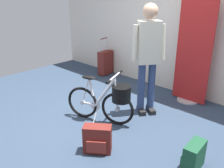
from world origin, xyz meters
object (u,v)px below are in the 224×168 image
visitor_near_wall (148,54)px  backpack_on_floor (193,156)px  folding_bike_foreground (107,99)px  rolling_suitcase (106,62)px  handbag_on_floor (97,139)px  floor_banner_stand (193,57)px

visitor_near_wall → backpack_on_floor: (1.17, -0.73, -0.79)m
folding_bike_foreground → visitor_near_wall: visitor_near_wall is taller
folding_bike_foreground → rolling_suitcase: size_ratio=1.19×
rolling_suitcase → handbag_on_floor: size_ratio=2.35×
floor_banner_stand → visitor_near_wall: floor_banner_stand is taller
floor_banner_stand → folding_bike_foreground: size_ratio=1.78×
folding_bike_foreground → rolling_suitcase: bearing=136.0°
folding_bike_foreground → rolling_suitcase: rolling_suitcase is taller
backpack_on_floor → rolling_suitcase: bearing=151.7°
floor_banner_stand → visitor_near_wall: 0.89m
visitor_near_wall → backpack_on_floor: visitor_near_wall is taller
rolling_suitcase → handbag_on_floor: bearing=-46.7°
rolling_suitcase → backpack_on_floor: (2.91, -1.57, -0.13)m
floor_banner_stand → handbag_on_floor: floor_banner_stand is taller
rolling_suitcase → handbag_on_floor: 2.86m
backpack_on_floor → handbag_on_floor: handbag_on_floor is taller
visitor_near_wall → rolling_suitcase: 2.05m
backpack_on_floor → folding_bike_foreground: bearing=177.4°
handbag_on_floor → backpack_on_floor: bearing=28.1°
rolling_suitcase → handbag_on_floor: rolling_suitcase is taller
visitor_near_wall → backpack_on_floor: 1.59m
folding_bike_foreground → backpack_on_floor: folding_bike_foreground is taller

